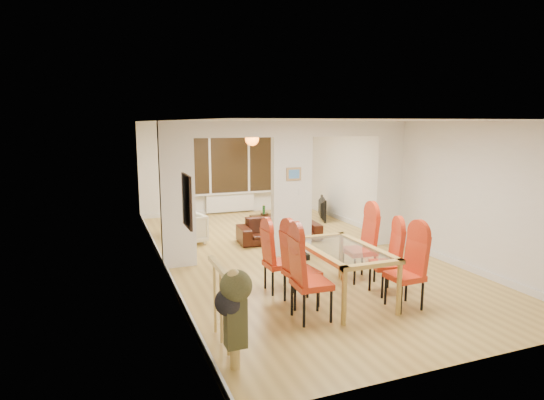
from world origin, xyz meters
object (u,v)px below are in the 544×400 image
dining_chair_rb (386,260)px  armchair (187,229)px  dining_chair_ra (405,270)px  bowl (264,214)px  person (183,203)px  dining_table (342,273)px  television (319,208)px  dining_chair_lc (279,259)px  sofa (279,229)px  coffee_table (270,220)px  dining_chair_lb (302,267)px  dining_chair_rc (359,246)px  dining_chair_la (312,277)px  bottle (264,210)px

dining_chair_rb → armchair: size_ratio=1.46×
dining_chair_ra → bowl: size_ratio=5.05×
person → bowl: bearing=91.1°
dining_table → television: dining_table is taller
dining_chair_lc → sofa: (1.12, 2.76, -0.25)m
coffee_table → bowl: (-0.13, 0.06, 0.14)m
dining_chair_lb → coffee_table: 5.28m
armchair → bowl: (2.22, 1.25, -0.08)m
armchair → television: (3.78, 1.23, -0.03)m
dining_table → dining_chair_rc: size_ratio=1.46×
armchair → person: (0.05, 0.71, 0.46)m
television → bowl: television is taller
dining_chair_lb → dining_chair_rb: dining_chair_lb is taller
dining_table → dining_chair_lc: bearing=140.0°
dining_chair_la → dining_chair_lb: 0.51m
bowl → dining_chair_rc: bearing=-90.0°
dining_chair_lb → dining_chair_rc: dining_chair_rc is taller
dining_chair_lb → sofa: 3.52m
dining_chair_rc → bowl: 4.54m
dining_chair_lc → dining_chair_ra: dining_chair_ra is taller
dining_chair_ra → coffee_table: dining_chair_ra is taller
dining_chair_lc → person: 4.07m
dining_table → bottle: (0.64, 5.12, -0.03)m
dining_chair_ra → dining_chair_rc: size_ratio=0.95×
dining_chair_rb → person: person is taller
dining_chair_ra → armchair: 5.02m
dining_chair_rb → dining_chair_rc: (-0.07, 0.66, 0.05)m
bottle → sofa: bearing=-98.9°
person → dining_chair_la: bearing=-4.3°
dining_chair_rb → bowl: size_ratio=4.80×
sofa → coffee_table: (0.43, 1.70, -0.15)m
dining_chair_ra → dining_chair_lb: bearing=151.2°
dining_chair_rb → television: (1.50, 5.17, -0.22)m
bowl → dining_chair_lc: bearing=-107.4°
armchair → dining_chair_lc: bearing=1.1°
armchair → dining_table: bearing=9.0°
dining_chair_lc → bowl: (1.42, 4.53, -0.27)m
dining_chair_rc → coffee_table: 4.49m
armchair → television: size_ratio=0.69×
television → bottle: (-1.59, -0.02, 0.06)m
dining_chair_lc → dining_chair_lb: bearing=-82.1°
dining_chair_rc → dining_chair_la: bearing=-137.4°
dining_chair_rb → person: size_ratio=0.66×
dining_chair_la → coffee_table: bearing=77.5°
dining_chair_lc → dining_chair_rc: size_ratio=0.90×
dining_chair_ra → bottle: size_ratio=3.92×
dining_chair_rb → dining_chair_la: bearing=-149.0°
dining_chair_lc → bottle: (1.39, 4.49, -0.15)m
armchair → dining_chair_lb: bearing=0.5°
dining_chair_la → person: bearing=101.4°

